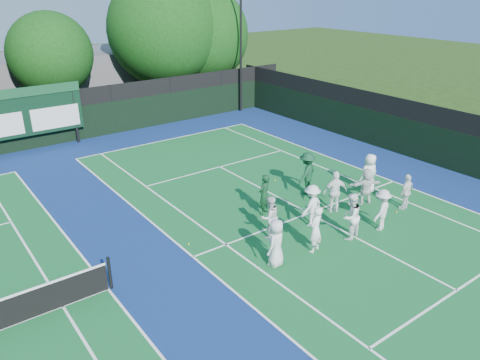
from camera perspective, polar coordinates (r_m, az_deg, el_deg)
ground at (r=18.61m, az=10.55°, el=-5.16°), size 120.00×120.00×0.00m
court_apron at (r=16.03m, az=-7.34°, el=-9.90°), size 34.00×32.00×0.01m
near_court at (r=19.21m, az=8.40°, el=-4.03°), size 11.05×23.85×0.01m
back_fence at (r=28.59m, az=-22.69°, el=6.45°), size 34.00×0.08×3.00m
divider_fence_right at (r=25.50m, az=23.22°, el=4.49°), size 0.08×32.00×3.00m
scoreboard at (r=27.79m, az=-24.73°, el=7.47°), size 6.00×0.21×3.55m
clubhouse at (r=37.01m, az=-20.18°, el=11.31°), size 18.00×6.00×4.00m
light_pole_right at (r=33.26m, az=0.10°, el=18.99°), size 1.20×0.30×10.12m
tree_c at (r=31.87m, az=-21.85°, el=13.84°), size 5.10×5.10×7.12m
tree_d at (r=34.63m, az=-9.13°, el=17.35°), size 7.75×7.75×9.46m
tree_e at (r=36.17m, az=-4.72°, el=16.97°), size 7.10×7.10×8.60m
tennis_ball_1 at (r=19.79m, az=10.19°, el=-3.22°), size 0.07×0.07×0.07m
tennis_ball_3 at (r=16.95m, az=-6.28°, el=-7.74°), size 0.07×0.07×0.07m
tennis_ball_4 at (r=22.09m, az=4.29°, el=-0.02°), size 0.07×0.07×0.07m
tennis_ball_5 at (r=20.08m, az=18.53°, el=-3.73°), size 0.07×0.07×0.07m
player_front_0 at (r=15.40m, az=4.43°, el=-7.65°), size 0.96×0.81×1.66m
player_front_1 at (r=16.31m, az=9.19°, el=-5.97°), size 0.71×0.57×1.69m
player_front_2 at (r=17.33m, az=13.32°, el=-4.33°), size 0.97×0.82×1.77m
player_front_3 at (r=18.26m, az=16.87°, el=-3.52°), size 1.18×0.88×1.63m
player_front_4 at (r=20.25m, az=19.62°, el=-1.36°), size 0.93×0.48×1.53m
player_back_0 at (r=17.01m, az=3.64°, el=-4.54°), size 0.84×0.69×1.62m
player_back_1 at (r=17.95m, az=8.72°, el=-3.12°), size 1.17×0.80×1.67m
player_back_2 at (r=19.16m, az=11.51°, el=-1.43°), size 1.12×0.77×1.76m
player_back_3 at (r=20.26m, az=15.13°, el=-0.73°), size 1.50×0.99×1.55m
player_back_4 at (r=21.29m, az=15.47°, el=0.76°), size 0.94×0.68×1.80m
coach_left at (r=18.63m, az=2.98°, el=-1.79°), size 0.73×0.60×1.71m
coach_right at (r=20.60m, az=8.14°, el=0.81°), size 1.40×1.08×1.91m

